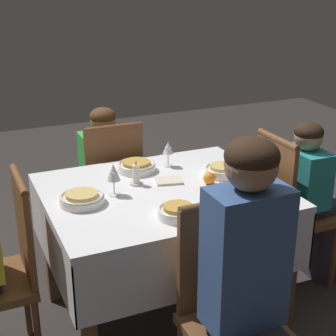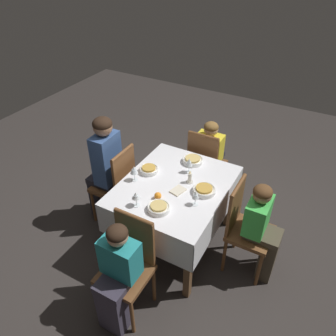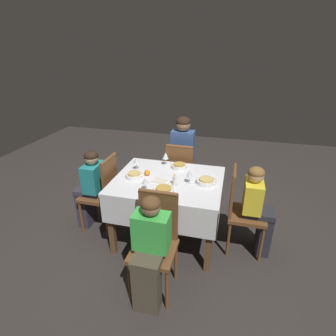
% 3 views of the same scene
% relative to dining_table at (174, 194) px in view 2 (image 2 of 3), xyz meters
% --- Properties ---
extents(ground_plane, '(8.00, 8.00, 0.00)m').
position_rel_dining_table_xyz_m(ground_plane, '(0.00, 0.00, -0.66)').
color(ground_plane, '#332D2B').
extents(dining_table, '(1.17, 0.96, 0.77)m').
position_rel_dining_table_xyz_m(dining_table, '(0.00, 0.00, 0.00)').
color(dining_table, silver).
rests_on(dining_table, ground_plane).
extents(chair_south, '(0.39, 0.39, 0.96)m').
position_rel_dining_table_xyz_m(chair_south, '(-0.00, -0.69, -0.13)').
color(chair_south, brown).
rests_on(chair_south, ground_plane).
extents(chair_west, '(0.39, 0.39, 0.96)m').
position_rel_dining_table_xyz_m(chair_west, '(-0.80, -0.02, -0.13)').
color(chair_west, brown).
rests_on(chair_west, ground_plane).
extents(chair_north, '(0.39, 0.39, 0.96)m').
position_rel_dining_table_xyz_m(chair_north, '(-0.06, 0.69, -0.13)').
color(chair_north, brown).
rests_on(chair_north, ground_plane).
extents(chair_east, '(0.39, 0.39, 0.96)m').
position_rel_dining_table_xyz_m(chair_east, '(0.80, 0.01, -0.13)').
color(chair_east, brown).
rests_on(chair_east, ground_plane).
extents(person_adult_denim, '(0.30, 0.34, 1.27)m').
position_rel_dining_table_xyz_m(person_adult_denim, '(-0.00, -0.84, 0.06)').
color(person_adult_denim, '#282833').
rests_on(person_adult_denim, ground_plane).
extents(person_child_yellow, '(0.33, 0.30, 1.01)m').
position_rel_dining_table_xyz_m(person_child_yellow, '(-0.96, -0.02, -0.10)').
color(person_child_yellow, '#282833').
rests_on(person_child_yellow, ground_plane).
extents(person_child_green, '(0.30, 0.33, 1.01)m').
position_rel_dining_table_xyz_m(person_child_green, '(-0.06, 0.86, -0.10)').
color(person_child_green, '#4C4233').
rests_on(person_child_green, ground_plane).
extents(person_child_teal, '(0.33, 0.30, 1.01)m').
position_rel_dining_table_xyz_m(person_child_teal, '(0.96, 0.01, -0.10)').
color(person_child_teal, '#383342').
rests_on(person_child_teal, ground_plane).
extents(bowl_south, '(0.19, 0.19, 0.06)m').
position_rel_dining_table_xyz_m(bowl_south, '(-0.06, -0.32, 0.14)').
color(bowl_south, white).
rests_on(bowl_south, dining_table).
extents(wine_glass_south, '(0.08, 0.08, 0.16)m').
position_rel_dining_table_xyz_m(wine_glass_south, '(0.12, -0.37, 0.23)').
color(wine_glass_south, white).
rests_on(wine_glass_south, dining_table).
extents(bowl_west, '(0.21, 0.21, 0.06)m').
position_rel_dining_table_xyz_m(bowl_west, '(-0.41, -0.01, 0.14)').
color(bowl_west, white).
rests_on(bowl_west, dining_table).
extents(wine_glass_west, '(0.07, 0.07, 0.16)m').
position_rel_dining_table_xyz_m(wine_glass_west, '(-0.24, 0.03, 0.22)').
color(wine_glass_west, white).
rests_on(wine_glass_west, dining_table).
extents(bowl_north, '(0.21, 0.21, 0.06)m').
position_rel_dining_table_xyz_m(bowl_north, '(-0.03, 0.29, 0.14)').
color(bowl_north, white).
rests_on(bowl_north, dining_table).
extents(wine_glass_north, '(0.06, 0.06, 0.14)m').
position_rel_dining_table_xyz_m(wine_glass_north, '(0.16, 0.29, 0.21)').
color(wine_glass_north, white).
rests_on(wine_glass_north, dining_table).
extents(bowl_east, '(0.19, 0.19, 0.06)m').
position_rel_dining_table_xyz_m(bowl_east, '(0.37, 0.04, 0.14)').
color(bowl_east, white).
rests_on(bowl_east, dining_table).
extents(wine_glass_east, '(0.07, 0.07, 0.15)m').
position_rel_dining_table_xyz_m(wine_glass_east, '(0.42, -0.15, 0.22)').
color(wine_glass_east, white).
rests_on(wine_glass_east, dining_table).
extents(candle_centerpiece, '(0.07, 0.07, 0.13)m').
position_rel_dining_table_xyz_m(candle_centerpiece, '(-0.10, 0.11, 0.16)').
color(candle_centerpiece, beige).
rests_on(candle_centerpiece, dining_table).
extents(orange_fruit, '(0.06, 0.06, 0.06)m').
position_rel_dining_table_xyz_m(orange_fruit, '(0.25, -0.04, 0.14)').
color(orange_fruit, orange).
rests_on(orange_fruit, dining_table).
extents(napkin_red_folded, '(0.16, 0.13, 0.01)m').
position_rel_dining_table_xyz_m(napkin_red_folded, '(0.07, 0.07, 0.12)').
color(napkin_red_folded, beige).
rests_on(napkin_red_folded, dining_table).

